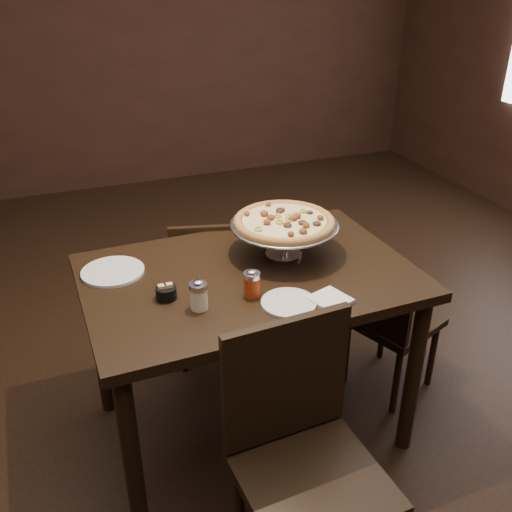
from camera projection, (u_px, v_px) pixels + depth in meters
name	position (u px, v px, depth m)	size (l,w,h in m)	color
room	(278.00, 132.00, 2.15)	(6.04, 7.04, 2.84)	black
dining_table	(249.00, 295.00, 2.39)	(1.36, 0.92, 0.84)	black
pizza_stand	(284.00, 222.00, 2.41)	(0.46, 0.46, 0.19)	silver
parmesan_shaker	(199.00, 295.00, 2.08)	(0.07, 0.07, 0.12)	#F7EAC0
pepper_flake_shaker	(252.00, 284.00, 2.16)	(0.06, 0.06, 0.11)	maroon
packet_caddy	(166.00, 292.00, 2.15)	(0.08, 0.08, 0.06)	black
napkin_stack	(330.00, 300.00, 2.14)	(0.13, 0.13, 0.01)	white
plate_left	(113.00, 271.00, 2.34)	(0.26, 0.26, 0.01)	silver
plate_near	(289.00, 303.00, 2.13)	(0.21, 0.21, 0.01)	silver
serving_spatula	(266.00, 236.00, 2.30)	(0.14, 0.14, 0.02)	silver
chair_far	(212.00, 285.00, 2.98)	(0.49, 0.49, 0.86)	black
chair_near	(302.00, 451.00, 1.89)	(0.48, 0.48, 0.98)	black
chair_side	(387.00, 316.00, 2.76)	(0.49, 0.49, 0.82)	black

